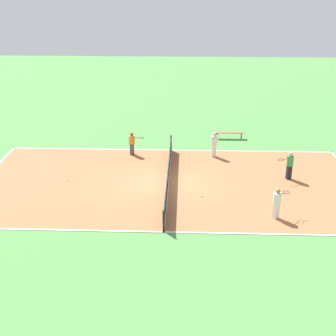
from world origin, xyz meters
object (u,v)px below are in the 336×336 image
object	(u,v)px
tennis_ball_left_sideline	(68,180)
tennis_ball_right_alley	(202,196)
player_far_white	(214,143)
tennis_ball_near_net	(305,220)
player_center_orange	(132,142)
tennis_net	(168,175)
tennis_ball_midcourt	(278,196)
bench	(229,133)
player_near_white	(277,202)
player_far_green	(290,164)

from	to	relation	value
tennis_ball_left_sideline	tennis_ball_right_alley	bearing A→B (deg)	77.22
player_far_white	tennis_ball_left_sideline	distance (m)	8.94
tennis_ball_near_net	player_center_orange	bearing A→B (deg)	-132.50
tennis_ball_right_alley	tennis_net	bearing A→B (deg)	-131.28
tennis_ball_right_alley	tennis_ball_midcourt	bearing A→B (deg)	92.26
bench	player_far_white	bearing A→B (deg)	-109.51
player_center_orange	player_near_white	bearing A→B (deg)	-48.27
player_far_green	tennis_ball_left_sideline	size ratio (longest dim) A/B	22.88
player_near_white	tennis_ball_near_net	size ratio (longest dim) A/B	21.47
tennis_ball_left_sideline	tennis_ball_right_alley	world-z (taller)	same
bench	tennis_ball_right_alley	size ratio (longest dim) A/B	28.17
player_near_white	player_center_orange	xyz separation A→B (m)	(-7.71, -7.37, -0.04)
player_near_white	tennis_ball_midcourt	xyz separation A→B (m)	(-2.18, 0.51, -0.79)
player_near_white	player_far_green	xyz separation A→B (m)	(-4.39, 1.43, 0.06)
player_center_orange	tennis_ball_right_alley	distance (m)	7.04
player_center_orange	tennis_ball_near_net	distance (m)	11.78
tennis_ball_midcourt	tennis_ball_right_alley	size ratio (longest dim) A/B	1.00
bench	tennis_ball_midcourt	world-z (taller)	bench
tennis_ball_right_alley	player_center_orange	bearing A→B (deg)	-144.32
player_near_white	tennis_ball_near_net	bearing A→B (deg)	-49.02
bench	tennis_ball_midcourt	size ratio (longest dim) A/B	28.17
bench	tennis_ball_left_sideline	bearing A→B (deg)	-141.55
player_center_orange	tennis_ball_near_net	world-z (taller)	player_center_orange
tennis_ball_right_alley	tennis_ball_near_net	world-z (taller)	same
tennis_net	tennis_ball_right_alley	size ratio (longest dim) A/B	145.71
player_far_green	tennis_ball_near_net	bearing A→B (deg)	65.61
player_center_orange	tennis_ball_near_net	bearing A→B (deg)	-44.46
player_far_green	tennis_ball_midcourt	world-z (taller)	player_far_green
tennis_ball_midcourt	tennis_ball_near_net	bearing A→B (deg)	17.99
tennis_ball_right_alley	tennis_ball_left_sideline	bearing A→B (deg)	-102.78
player_far_white	tennis_ball_near_net	distance (m)	8.66
tennis_net	player_far_green	bearing A→B (deg)	97.36
player_center_orange	tennis_ball_midcourt	xyz separation A→B (m)	(5.54, 7.89, -0.75)
player_center_orange	tennis_ball_midcourt	size ratio (longest dim) A/B	20.62
player_far_white	player_center_orange	xyz separation A→B (m)	(-0.17, -4.96, -0.08)
player_far_green	tennis_ball_left_sideline	bearing A→B (deg)	-19.09
player_near_white	tennis_ball_left_sideline	world-z (taller)	player_near_white
tennis_ball_right_alley	bench	bearing A→B (deg)	166.87
player_far_white	tennis_ball_left_sideline	world-z (taller)	player_far_white
player_far_white	tennis_ball_right_alley	bearing A→B (deg)	80.75
player_center_orange	tennis_ball_left_sideline	size ratio (longest dim) A/B	20.62
tennis_net	player_far_green	xyz separation A→B (m)	(-0.83, 6.46, 0.38)
tennis_ball_left_sideline	tennis_ball_near_net	size ratio (longest dim) A/B	1.00
player_near_white	tennis_ball_near_net	world-z (taller)	player_near_white
tennis_net	bench	size ratio (longest dim) A/B	5.17
player_far_green	player_far_white	distance (m)	4.98
bench	tennis_ball_midcourt	bearing A→B (deg)	-78.88
player_far_green	tennis_ball_left_sideline	xyz separation A→B (m)	(0.75, -11.84, -0.85)
player_far_green	tennis_ball_left_sideline	distance (m)	11.90
tennis_net	player_center_orange	bearing A→B (deg)	-150.61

